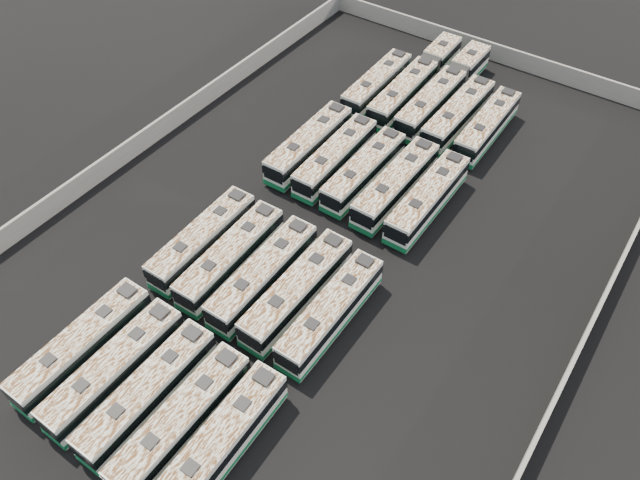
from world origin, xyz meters
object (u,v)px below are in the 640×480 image
(bus_midback_center, at_px, (364,171))
(bus_back_center, at_px, (444,90))
(bus_front_center, at_px, (148,393))
(bus_midfront_center, at_px, (263,275))
(bus_front_far_left, at_px, (83,346))
(bus_back_left, at_px, (416,80))
(bus_midback_far_right, at_px, (427,199))
(bus_midback_right, at_px, (396,184))
(bus_back_right, at_px, (458,115))
(bus_back_far_right, at_px, (487,126))
(bus_midback_far_left, at_px, (309,144))
(bus_back_far_left, at_px, (377,84))
(bus_front_left, at_px, (115,369))
(bus_midfront_far_left, at_px, (203,240))
(bus_midfront_right, at_px, (297,291))
(bus_front_far_right, at_px, (220,444))
(bus_front_right, at_px, (182,421))
(bus_midfront_far_right, at_px, (331,312))
(bus_midback_left, at_px, (335,157))
(bus_midfront_left, at_px, (231,257))

(bus_midback_center, height_order, bus_back_center, bus_back_center)
(bus_front_center, xyz_separation_m, bus_midfront_center, (-0.00, 12.85, 0.03))
(bus_front_far_left, height_order, bus_back_left, bus_back_left)
(bus_back_left, bearing_deg, bus_midback_far_right, -59.52)
(bus_front_far_left, relative_size, bus_midback_far_right, 0.99)
(bus_midback_right, height_order, bus_back_right, bus_back_right)
(bus_back_center, height_order, bus_back_far_right, bus_back_center)
(bus_midback_far_left, height_order, bus_back_left, bus_midback_far_left)
(bus_midfront_center, bearing_deg, bus_back_left, 95.62)
(bus_back_far_left, bearing_deg, bus_back_right, -1.57)
(bus_midfront_center, bearing_deg, bus_front_left, -104.98)
(bus_midfront_far_left, xyz_separation_m, bus_midfront_right, (9.87, 0.08, 0.06))
(bus_front_far_right, relative_size, bus_back_far_right, 1.03)
(bus_midback_right, relative_size, bus_back_left, 0.65)
(bus_back_far_left, bearing_deg, bus_front_right, -77.51)
(bus_midfront_far_right, bearing_deg, bus_front_left, -127.44)
(bus_midfront_far_left, height_order, bus_midback_far_left, bus_midback_far_left)
(bus_midfront_far_left, bearing_deg, bus_front_left, -76.60)
(bus_midback_far_right, bearing_deg, bus_midback_left, 179.41)
(bus_front_center, relative_size, bus_midfront_far_right, 1.00)
(bus_midfront_far_left, bearing_deg, bus_front_far_right, -45.55)
(bus_front_center, bearing_deg, bus_midfront_far_left, 116.73)
(bus_front_far_right, relative_size, bus_midfront_far_left, 1.02)
(bus_midfront_left, bearing_deg, bus_midfront_right, 0.55)
(bus_midback_far_right, bearing_deg, bus_midfront_left, -123.11)
(bus_midfront_left, relative_size, bus_midback_center, 1.02)
(bus_front_far_left, relative_size, bus_midfront_left, 1.00)
(bus_back_far_left, height_order, bus_back_far_right, bus_back_far_left)
(bus_midback_far_right, bearing_deg, bus_front_far_right, -90.25)
(bus_front_far_right, height_order, bus_midback_left, bus_front_far_right)
(bus_midback_center, bearing_deg, bus_back_far_left, 116.93)
(bus_midback_far_right, bearing_deg, bus_midfront_far_right, -90.50)
(bus_front_far_left, relative_size, bus_midfront_far_right, 1.01)
(bus_midback_left, bearing_deg, bus_midfront_left, -91.12)
(bus_front_far_left, bearing_deg, bus_back_far_right, 72.36)
(bus_midback_center, bearing_deg, bus_midback_far_right, 0.43)
(bus_front_center, bearing_deg, bus_front_right, -3.62)
(bus_front_center, bearing_deg, bus_midback_far_right, 76.42)
(bus_midfront_left, distance_m, bus_midback_left, 15.58)
(bus_front_far_right, height_order, bus_midfront_left, bus_front_far_right)
(bus_back_right, bearing_deg, bus_midfront_far_left, -108.36)
(bus_midback_center, xyz_separation_m, bus_back_right, (3.37, 13.06, 0.07))
(bus_front_center, relative_size, bus_midback_far_left, 0.97)
(bus_midfront_far_left, height_order, bus_back_far_left, bus_midfront_far_left)
(bus_front_left, xyz_separation_m, bus_back_far_right, (9.84, 41.46, -0.04))
(bus_midback_far_right, bearing_deg, bus_back_far_right, 90.57)
(bus_midfront_right, bearing_deg, bus_midback_center, 102.97)
(bus_midback_left, bearing_deg, bus_front_far_right, -71.79)
(bus_back_left, bearing_deg, bus_midfront_center, -85.16)
(bus_front_center, relative_size, bus_midback_right, 0.97)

